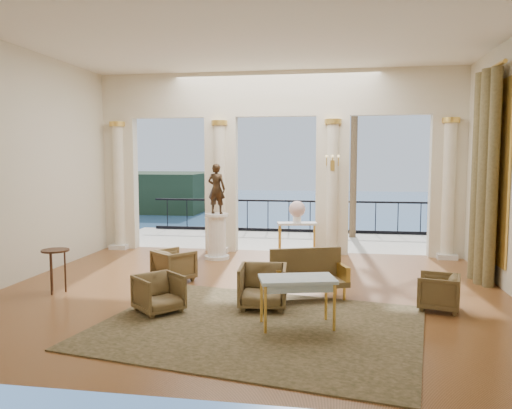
% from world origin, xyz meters
% --- Properties ---
extents(floor, '(9.00, 9.00, 0.00)m').
position_xyz_m(floor, '(0.00, 0.00, 0.00)').
color(floor, '#46290E').
rests_on(floor, ground).
extents(room_walls, '(9.00, 9.00, 9.00)m').
position_xyz_m(room_walls, '(0.00, -1.12, 2.88)').
color(room_walls, beige).
rests_on(room_walls, ground).
extents(arcade, '(9.00, 0.56, 4.50)m').
position_xyz_m(arcade, '(-0.00, 3.82, 2.58)').
color(arcade, beige).
rests_on(arcade, ground).
extents(terrace, '(10.00, 3.60, 0.10)m').
position_xyz_m(terrace, '(0.00, 5.80, -0.05)').
color(terrace, beige).
rests_on(terrace, ground).
extents(balustrade, '(9.00, 0.06, 1.03)m').
position_xyz_m(balustrade, '(0.00, 7.40, 0.41)').
color(balustrade, black).
rests_on(balustrade, terrace).
extents(palm_tree, '(2.00, 2.00, 4.50)m').
position_xyz_m(palm_tree, '(2.00, 6.60, 4.09)').
color(palm_tree, '#4C3823').
rests_on(palm_tree, terrace).
extents(headland, '(22.00, 18.00, 6.00)m').
position_xyz_m(headland, '(-30.00, 70.00, -3.00)').
color(headland, black).
rests_on(headland, sea).
extents(sea, '(160.00, 160.00, 0.00)m').
position_xyz_m(sea, '(0.00, 60.00, -6.00)').
color(sea, '#316396').
rests_on(sea, ground).
extents(curtain, '(0.33, 1.40, 4.09)m').
position_xyz_m(curtain, '(4.28, 1.50, 2.02)').
color(curtain, brown).
rests_on(curtain, ground).
extents(window_frame, '(0.04, 1.60, 3.40)m').
position_xyz_m(window_frame, '(4.47, 1.50, 2.10)').
color(window_frame, '#EAB84D').
rests_on(window_frame, room_walls).
extents(wall_sconce, '(0.30, 0.11, 0.33)m').
position_xyz_m(wall_sconce, '(1.40, 3.51, 2.23)').
color(wall_sconce, '#EAB84D').
rests_on(wall_sconce, arcade).
extents(rug, '(4.95, 4.15, 0.02)m').
position_xyz_m(rug, '(0.45, -1.80, 0.01)').
color(rug, '#2D3119').
rests_on(rug, ground).
extents(armchair_a, '(0.87, 0.87, 0.66)m').
position_xyz_m(armchair_a, '(-1.18, -1.38, 0.33)').
color(armchair_a, '#3F331C').
rests_on(armchair_a, ground).
extents(armchair_b, '(0.79, 0.75, 0.76)m').
position_xyz_m(armchair_b, '(0.37, -0.89, 0.38)').
color(armchair_b, '#3F331C').
rests_on(armchair_b, ground).
extents(armchair_c, '(0.70, 0.73, 0.62)m').
position_xyz_m(armchair_c, '(3.11, -0.55, 0.31)').
color(armchair_c, '#3F331C').
rests_on(armchair_c, ground).
extents(armchair_d, '(0.90, 0.90, 0.68)m').
position_xyz_m(armchair_d, '(-1.58, 0.56, 0.34)').
color(armchair_d, '#3F331C').
rests_on(armchair_d, ground).
extents(settee, '(1.37, 0.94, 0.84)m').
position_xyz_m(settee, '(1.05, -0.21, 0.41)').
color(settee, '#3F331C').
rests_on(settee, ground).
extents(game_table, '(1.16, 0.82, 0.72)m').
position_xyz_m(game_table, '(0.98, -1.73, 0.64)').
color(game_table, '#A2C0CE').
rests_on(game_table, ground).
extents(pedestal, '(0.59, 0.59, 1.08)m').
position_xyz_m(pedestal, '(-1.27, 2.79, 0.52)').
color(pedestal, silver).
rests_on(pedestal, ground).
extents(statue, '(0.47, 0.35, 1.17)m').
position_xyz_m(statue, '(-1.27, 2.79, 1.66)').
color(statue, '#312215').
rests_on(statue, pedestal).
extents(console_table, '(0.97, 0.53, 0.87)m').
position_xyz_m(console_table, '(0.60, 3.05, 0.72)').
color(console_table, silver).
rests_on(console_table, ground).
extents(urn, '(0.38, 0.38, 0.51)m').
position_xyz_m(urn, '(0.60, 3.05, 1.16)').
color(urn, white).
rests_on(urn, console_table).
extents(side_table, '(0.48, 0.48, 0.78)m').
position_xyz_m(side_table, '(-3.37, -0.59, 0.67)').
color(side_table, black).
rests_on(side_table, ground).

